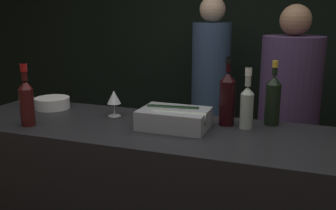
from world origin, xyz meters
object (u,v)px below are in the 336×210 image
(wine_glass, at_px, (114,98))
(red_wine_bottle_black_foil, at_px, (227,97))
(bowl_white, at_px, (52,103))
(red_wine_bottle_tall, at_px, (26,101))
(ice_bin_with_bottles, at_px, (175,118))
(person_in_hoodie, at_px, (210,91))
(champagne_bottle, at_px, (273,99))
(person_blond_tee, at_px, (288,116))
(white_wine_bottle, at_px, (247,104))

(wine_glass, bearing_deg, red_wine_bottle_black_foil, 4.42)
(bowl_white, distance_m, red_wine_bottle_tall, 0.38)
(red_wine_bottle_black_foil, bearing_deg, wine_glass, -175.58)
(ice_bin_with_bottles, relative_size, person_in_hoodie, 0.20)
(ice_bin_with_bottles, distance_m, wine_glass, 0.42)
(champagne_bottle, relative_size, red_wine_bottle_tall, 1.04)
(ice_bin_with_bottles, height_order, bowl_white, ice_bin_with_bottles)
(red_wine_bottle_tall, xyz_separation_m, person_blond_tee, (1.30, 1.14, -0.26))
(wine_glass, distance_m, red_wine_bottle_tall, 0.48)
(red_wine_bottle_black_foil, height_order, person_blond_tee, person_blond_tee)
(bowl_white, bearing_deg, champagne_bottle, 4.61)
(ice_bin_with_bottles, xyz_separation_m, red_wine_bottle_black_foil, (0.25, 0.15, 0.10))
(champagne_bottle, height_order, white_wine_bottle, champagne_bottle)
(ice_bin_with_bottles, bearing_deg, wine_glass, 166.78)
(ice_bin_with_bottles, xyz_separation_m, red_wine_bottle_tall, (-0.76, -0.23, 0.08))
(champagne_bottle, distance_m, red_wine_bottle_black_foil, 0.25)
(bowl_white, relative_size, white_wine_bottle, 0.67)
(ice_bin_with_bottles, distance_m, person_in_hoodie, 1.27)
(wine_glass, bearing_deg, ice_bin_with_bottles, -13.22)
(bowl_white, height_order, wine_glass, wine_glass)
(ice_bin_with_bottles, relative_size, red_wine_bottle_tall, 1.09)
(red_wine_bottle_black_foil, bearing_deg, white_wine_bottle, -12.96)
(champagne_bottle, bearing_deg, white_wine_bottle, -136.47)
(champagne_bottle, relative_size, person_in_hoodie, 0.19)
(white_wine_bottle, bearing_deg, champagne_bottle, 43.53)
(red_wine_bottle_tall, height_order, red_wine_bottle_black_foil, red_wine_bottle_black_foil)
(red_wine_bottle_black_foil, height_order, person_in_hoodie, person_in_hoodie)
(white_wine_bottle, bearing_deg, person_in_hoodie, 112.23)
(white_wine_bottle, bearing_deg, bowl_white, 179.69)
(person_blond_tee, bearing_deg, bowl_white, 26.14)
(ice_bin_with_bottles, xyz_separation_m, person_blond_tee, (0.54, 0.91, -0.18))
(ice_bin_with_bottles, height_order, red_wine_bottle_black_foil, red_wine_bottle_black_foil)
(ice_bin_with_bottles, height_order, red_wine_bottle_tall, red_wine_bottle_tall)
(wine_glass, height_order, red_wine_bottle_tall, red_wine_bottle_tall)
(white_wine_bottle, bearing_deg, person_blond_tee, 76.55)
(red_wine_bottle_black_foil, distance_m, person_blond_tee, 0.86)
(ice_bin_with_bottles, bearing_deg, red_wine_bottle_tall, -163.28)
(red_wine_bottle_tall, bearing_deg, wine_glass, 42.65)
(red_wine_bottle_black_foil, bearing_deg, person_in_hoodie, 107.77)
(champagne_bottle, xyz_separation_m, red_wine_bottle_tall, (-1.23, -0.46, -0.01))
(person_in_hoodie, bearing_deg, white_wine_bottle, 52.62)
(person_blond_tee, bearing_deg, person_in_hoodie, -31.15)
(wine_glass, relative_size, red_wine_bottle_tall, 0.46)
(bowl_white, distance_m, white_wine_bottle, 1.22)
(bowl_white, height_order, red_wine_bottle_tall, red_wine_bottle_tall)
(ice_bin_with_bottles, xyz_separation_m, wine_glass, (-0.41, 0.10, 0.05))
(red_wine_bottle_tall, distance_m, red_wine_bottle_black_foil, 1.07)
(champagne_bottle, xyz_separation_m, white_wine_bottle, (-0.12, -0.12, -0.01))
(wine_glass, xyz_separation_m, champagne_bottle, (0.88, 0.14, 0.03))
(red_wine_bottle_tall, bearing_deg, ice_bin_with_bottles, 16.72)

